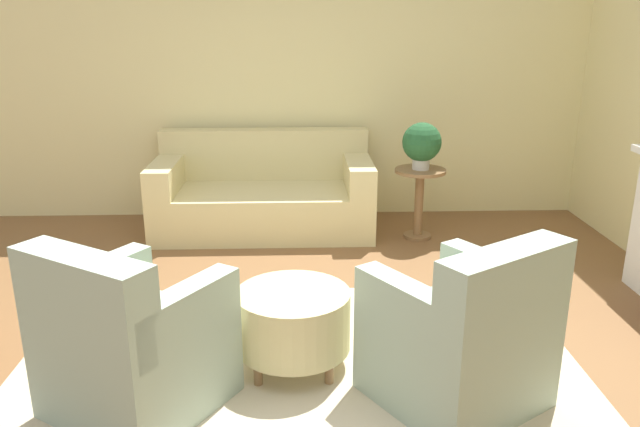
# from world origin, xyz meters

# --- Properties ---
(ground_plane) EXTENTS (16.00, 16.00, 0.00)m
(ground_plane) POSITION_xyz_m (0.00, 0.00, 0.00)
(ground_plane) COLOR brown
(wall_back) EXTENTS (9.92, 0.12, 2.80)m
(wall_back) POSITION_xyz_m (0.00, 3.02, 1.40)
(wall_back) COLOR beige
(wall_back) RESTS_ON ground_plane
(rug) EXTENTS (3.31, 2.02, 0.01)m
(rug) POSITION_xyz_m (0.00, 0.00, 0.01)
(rug) COLOR beige
(rug) RESTS_ON ground_plane
(couch) EXTENTS (2.04, 0.98, 0.92)m
(couch) POSITION_xyz_m (-0.32, 2.47, 0.33)
(couch) COLOR beige
(couch) RESTS_ON ground_plane
(armchair_left) EXTENTS (1.06, 1.06, 0.93)m
(armchair_left) POSITION_xyz_m (-0.85, -0.45, 0.37)
(armchair_left) COLOR #9EB29E
(armchair_left) RESTS_ON rug
(armchair_right) EXTENTS (1.06, 1.06, 0.93)m
(armchair_right) POSITION_xyz_m (0.85, -0.45, 0.37)
(armchair_right) COLOR #9EB29E
(armchair_right) RESTS_ON rug
(ottoman_table) EXTENTS (0.66, 0.66, 0.47)m
(ottoman_table) POSITION_xyz_m (-0.03, -0.06, 0.30)
(ottoman_table) COLOR beige
(ottoman_table) RESTS_ON rug
(side_table) EXTENTS (0.46, 0.46, 0.65)m
(side_table) POSITION_xyz_m (1.12, 2.16, 0.44)
(side_table) COLOR olive
(side_table) RESTS_ON ground_plane
(potted_plant_on_side_table) EXTENTS (0.35, 0.35, 0.42)m
(potted_plant_on_side_table) POSITION_xyz_m (1.12, 2.16, 0.89)
(potted_plant_on_side_table) COLOR beige
(potted_plant_on_side_table) RESTS_ON side_table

